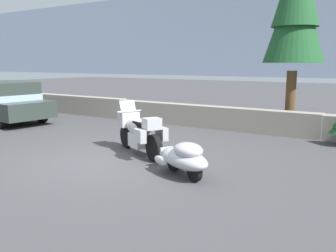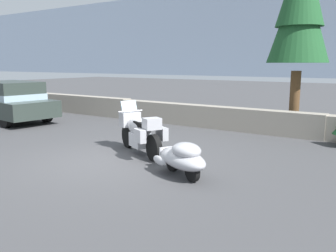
# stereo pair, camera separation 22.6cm
# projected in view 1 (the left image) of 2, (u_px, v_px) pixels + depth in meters

# --- Properties ---
(ground_plane) EXTENTS (80.00, 80.00, 0.00)m
(ground_plane) POSITION_uv_depth(u_px,v_px,m) (109.00, 161.00, 8.70)
(ground_plane) COLOR #424244
(stone_guard_wall) EXTENTS (24.00, 0.58, 0.85)m
(stone_guard_wall) POSITION_uv_depth(u_px,v_px,m) (208.00, 117.00, 13.18)
(stone_guard_wall) COLOR gray
(stone_guard_wall) RESTS_ON ground
(touring_motorcycle) EXTENTS (2.11, 1.38, 1.33)m
(touring_motorcycle) POSITION_uv_depth(u_px,v_px,m) (139.00, 131.00, 9.28)
(touring_motorcycle) COLOR black
(touring_motorcycle) RESTS_ON ground
(car_shaped_trailer) EXTENTS (2.12, 1.35, 0.76)m
(car_shaped_trailer) POSITION_uv_depth(u_px,v_px,m) (184.00, 157.00, 7.45)
(car_shaped_trailer) COLOR black
(car_shaped_trailer) RESTS_ON ground
(suv_at_left_edge) EXTENTS (5.00, 2.52, 1.63)m
(suv_at_left_edge) POSITION_uv_depth(u_px,v_px,m) (3.00, 101.00, 14.39)
(suv_at_left_edge) COLOR black
(suv_at_left_edge) RESTS_ON ground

